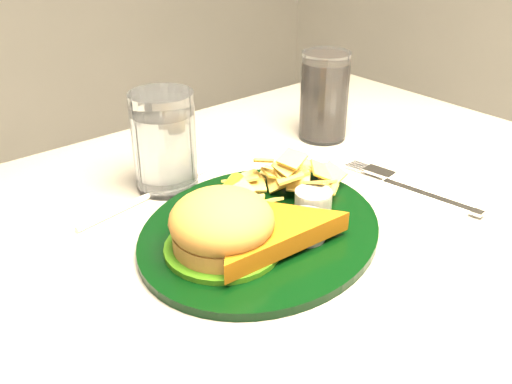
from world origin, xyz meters
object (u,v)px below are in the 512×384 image
dinner_plate (261,207)px  water_glass (164,141)px  cola_glass (324,96)px  fork_napkin (424,194)px

dinner_plate → water_glass: bearing=73.9°
cola_glass → fork_napkin: cola_glass is taller
dinner_plate → water_glass: 0.18m
dinner_plate → cola_glass: (0.27, 0.16, 0.03)m
water_glass → cola_glass: (0.29, -0.02, 0.00)m
dinner_plate → cola_glass: 0.32m
dinner_plate → cola_glass: cola_glass is taller
dinner_plate → fork_napkin: size_ratio=1.79×
dinner_plate → fork_napkin: dinner_plate is taller
water_glass → cola_glass: bearing=-3.0°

